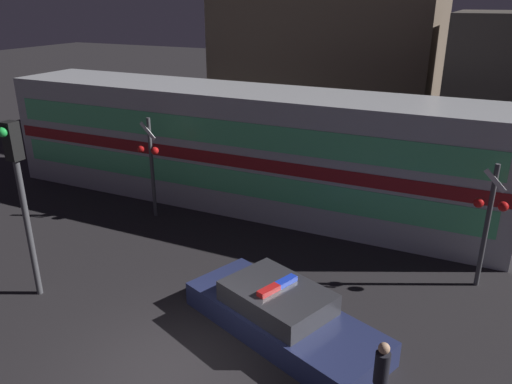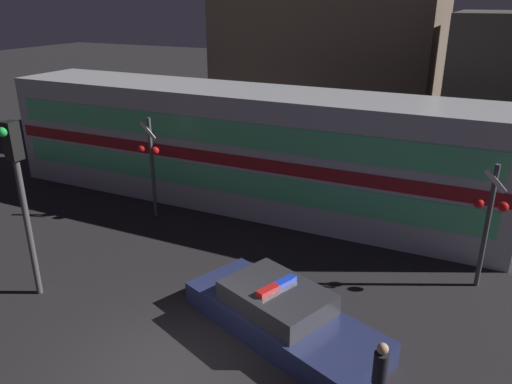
{
  "view_description": "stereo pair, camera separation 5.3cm",
  "coord_description": "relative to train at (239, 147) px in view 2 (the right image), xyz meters",
  "views": [
    {
      "loc": [
        5.0,
        -6.45,
        7.07
      ],
      "look_at": [
        -0.7,
        5.61,
        1.86
      ],
      "focal_mm": 35.0,
      "sensor_mm": 36.0,
      "label": 1
    },
    {
      "loc": [
        5.04,
        -6.43,
        7.07
      ],
      "look_at": [
        -0.7,
        5.61,
        1.86
      ],
      "focal_mm": 35.0,
      "sensor_mm": 36.0,
      "label": 2
    }
  ],
  "objects": [
    {
      "name": "ground_plane",
      "position": [
        2.96,
        -8.91,
        -2.06
      ],
      "size": [
        120.0,
        120.0,
        0.0
      ],
      "primitive_type": "plane",
      "color": "#262326"
    },
    {
      "name": "train",
      "position": [
        0.0,
        0.0,
        0.0
      ],
      "size": [
        18.23,
        3.12,
        4.13
      ],
      "color": "#B7BABF",
      "rests_on": "ground_plane"
    },
    {
      "name": "police_car",
      "position": [
        4.46,
        -6.61,
        -1.63
      ],
      "size": [
        5.18,
        3.47,
        1.19
      ],
      "rotation": [
        0.0,
        0.0,
        -0.37
      ],
      "color": "navy",
      "rests_on": "ground_plane"
    },
    {
      "name": "pedestrian",
      "position": [
        6.96,
        -8.14,
        -1.25
      ],
      "size": [
        0.27,
        0.27,
        1.59
      ],
      "color": "#3F384C",
      "rests_on": "ground_plane"
    },
    {
      "name": "crossing_signal_near",
      "position": [
        8.35,
        -2.65,
        -0.11
      ],
      "size": [
        0.8,
        0.32,
        3.35
      ],
      "color": "#4C4C51",
      "rests_on": "ground_plane"
    },
    {
      "name": "crossing_signal_far",
      "position": [
        -1.97,
        -2.59,
        -0.05
      ],
      "size": [
        0.8,
        0.32,
        3.45
      ],
      "color": "#4C4C51",
      "rests_on": "ground_plane"
    },
    {
      "name": "traffic_light_corner",
      "position": [
        -1.75,
        -7.83,
        0.95
      ],
      "size": [
        0.3,
        0.46,
        4.48
      ],
      "color": "#4C4C51",
      "rests_on": "ground_plane"
    },
    {
      "name": "building_left",
      "position": [
        0.18,
        9.81,
        2.97
      ],
      "size": [
        10.48,
        6.81,
        10.08
      ],
      "color": "brown",
      "rests_on": "ground_plane"
    }
  ]
}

